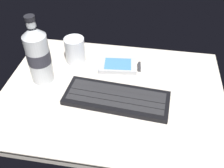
# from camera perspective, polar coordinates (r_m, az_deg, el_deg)

# --- Properties ---
(ground_plane) EXTENTS (0.64, 0.48, 0.03)m
(ground_plane) POSITION_cam_1_polar(r_m,az_deg,el_deg) (0.74, -0.03, -2.41)
(ground_plane) COLOR beige
(keyboard) EXTENTS (0.30, 0.13, 0.02)m
(keyboard) POSITION_cam_1_polar(r_m,az_deg,el_deg) (0.70, 1.00, -3.13)
(keyboard) COLOR black
(keyboard) RESTS_ON ground_plane
(handheld_device) EXTENTS (0.13, 0.09, 0.02)m
(handheld_device) POSITION_cam_1_polar(r_m,az_deg,el_deg) (0.81, 1.79, 4.12)
(handheld_device) COLOR #B7BABF
(handheld_device) RESTS_ON ground_plane
(juice_cup) EXTENTS (0.06, 0.06, 0.09)m
(juice_cup) POSITION_cam_1_polar(r_m,az_deg,el_deg) (0.83, -8.29, 7.33)
(juice_cup) COLOR silver
(juice_cup) RESTS_ON ground_plane
(water_bottle) EXTENTS (0.07, 0.07, 0.21)m
(water_bottle) POSITION_cam_1_polar(r_m,az_deg,el_deg) (0.75, -16.27, 6.41)
(water_bottle) COLOR silver
(water_bottle) RESTS_ON ground_plane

